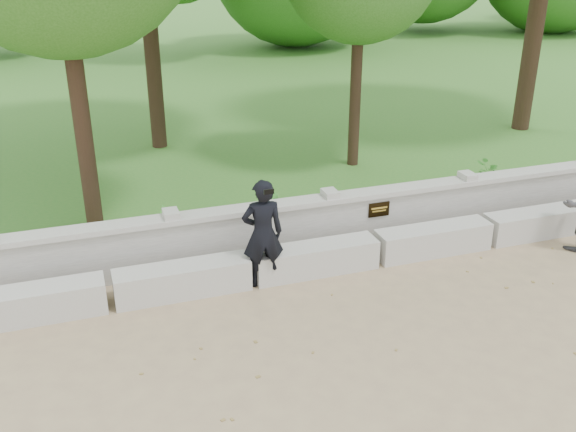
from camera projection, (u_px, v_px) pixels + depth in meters
name	position (u px, v px, depth m)	size (l,w,h in m)	color
ground	(440.00, 326.00, 8.33)	(80.00, 80.00, 0.00)	#9E8760
lawn	(208.00, 91.00, 20.42)	(40.00, 22.00, 0.25)	#316E25
concrete_bench	(376.00, 249.00, 9.89)	(11.90, 0.45, 0.45)	beige
parapet_wall	(358.00, 217.00, 10.40)	(12.50, 0.35, 0.90)	#B7B5AD
man_main	(263.00, 234.00, 9.02)	(0.63, 0.56, 1.62)	black
shrub_a	(168.00, 222.00, 10.10)	(0.29, 0.19, 0.54)	#3F8D30
shrub_b	(273.00, 208.00, 10.62)	(0.29, 0.23, 0.53)	#3F8D30
shrub_c	(491.00, 177.00, 11.86)	(0.55, 0.48, 0.61)	#3F8D30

